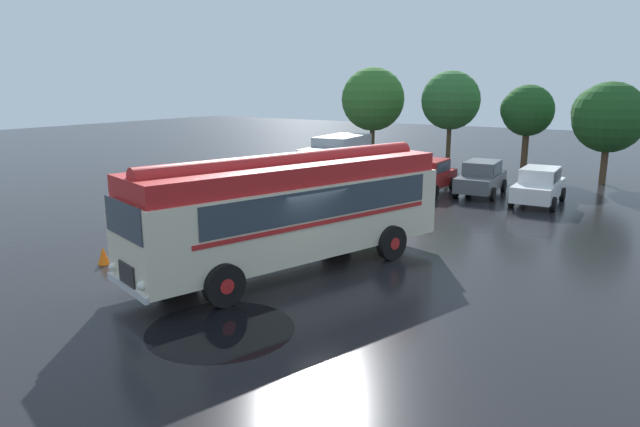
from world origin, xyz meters
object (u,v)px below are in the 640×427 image
object	(u,v)px
car_far_right	(539,186)
car_mid_left	(428,176)
car_mid_right	(481,178)
car_near_left	(379,171)
box_van	(337,157)
traffic_cone	(103,255)
vintage_bus	(292,207)

from	to	relation	value
car_far_right	car_mid_left	bearing A→B (deg)	-179.20
car_mid_right	car_far_right	bearing A→B (deg)	-15.81
car_near_left	car_mid_right	bearing A→B (deg)	7.83
car_far_right	box_van	xyz separation A→B (m)	(-11.14, 0.48, 0.52)
car_mid_left	car_far_right	distance (m)	5.38
car_far_right	traffic_cone	bearing A→B (deg)	-118.65
car_mid_left	vintage_bus	bearing A→B (deg)	-84.21
car_mid_right	box_van	world-z (taller)	box_van
car_near_left	car_far_right	size ratio (longest dim) A/B	1.03
car_near_left	car_mid_right	size ratio (longest dim) A/B	1.01
car_mid_left	car_mid_right	bearing A→B (deg)	20.35
car_mid_left	car_far_right	world-z (taller)	same
car_near_left	car_mid_right	distance (m)	5.38
vintage_bus	box_van	size ratio (longest dim) A/B	1.75
car_near_left	box_van	size ratio (longest dim) A/B	0.74
car_mid_right	traffic_cone	bearing A→B (deg)	-109.42
car_far_right	traffic_cone	size ratio (longest dim) A/B	7.75
car_mid_left	car_far_right	size ratio (longest dim) A/B	1.00
car_near_left	traffic_cone	size ratio (longest dim) A/B	7.95
car_mid_right	vintage_bus	bearing A→B (deg)	-94.10
traffic_cone	car_mid_left	bearing A→B (deg)	77.36
car_near_left	car_mid_right	xyz separation A→B (m)	(5.33, 0.73, 0.00)
car_mid_left	car_far_right	bearing A→B (deg)	0.80
vintage_bus	car_mid_left	xyz separation A→B (m)	(-1.39, 13.74, -1.05)
vintage_bus	traffic_cone	distance (m)	6.05
box_van	traffic_cone	distance (m)	17.27
box_van	traffic_cone	world-z (taller)	box_van
traffic_cone	vintage_bus	bearing A→B (deg)	28.90
vintage_bus	car_near_left	bearing A→B (deg)	107.10
car_mid_right	traffic_cone	xyz separation A→B (m)	(-6.16, -17.47, -0.57)
car_mid_left	car_mid_right	size ratio (longest dim) A/B	0.98
vintage_bus	car_far_right	xyz separation A→B (m)	(3.98, 13.82, -1.05)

